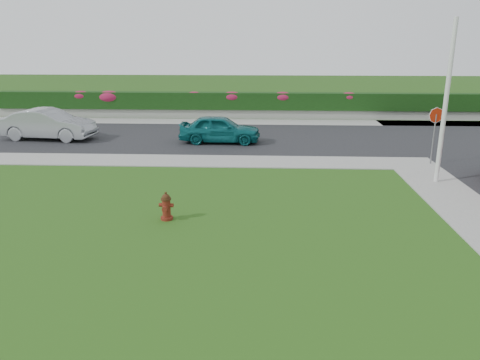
# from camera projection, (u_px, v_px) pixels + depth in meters

# --- Properties ---
(ground) EXTENTS (120.00, 120.00, 0.00)m
(ground) POSITION_uv_depth(u_px,v_px,m) (233.00, 254.00, 11.42)
(ground) COLOR black
(ground) RESTS_ON ground
(street_far) EXTENTS (26.00, 8.00, 0.04)m
(street_far) POSITION_uv_depth(u_px,v_px,m) (156.00, 137.00, 25.03)
(street_far) COLOR black
(street_far) RESTS_ON ground
(sidewalk_far) EXTENTS (24.00, 2.00, 0.04)m
(sidewalk_far) POSITION_uv_depth(u_px,v_px,m) (108.00, 160.00, 20.29)
(sidewalk_far) COLOR gray
(sidewalk_far) RESTS_ON ground
(curb_corner) EXTENTS (2.00, 2.00, 0.04)m
(curb_corner) POSITION_uv_depth(u_px,v_px,m) (411.00, 163.00, 19.71)
(curb_corner) COLOR gray
(curb_corner) RESTS_ON ground
(sidewalk_beyond) EXTENTS (34.00, 2.00, 0.04)m
(sidewalk_beyond) POSITION_uv_depth(u_px,v_px,m) (236.00, 122.00, 29.63)
(sidewalk_beyond) COLOR gray
(sidewalk_beyond) RESTS_ON ground
(retaining_wall) EXTENTS (34.00, 0.40, 0.60)m
(retaining_wall) POSITION_uv_depth(u_px,v_px,m) (237.00, 114.00, 30.99)
(retaining_wall) COLOR gray
(retaining_wall) RESTS_ON ground
(hedge) EXTENTS (32.00, 0.90, 1.10)m
(hedge) POSITION_uv_depth(u_px,v_px,m) (237.00, 101.00, 30.84)
(hedge) COLOR black
(hedge) RESTS_ON retaining_wall
(fire_hydrant) EXTENTS (0.42, 0.40, 0.83)m
(fire_hydrant) POSITION_uv_depth(u_px,v_px,m) (166.00, 207.00, 13.51)
(fire_hydrant) COLOR #4A0D0B
(fire_hydrant) RESTS_ON ground
(sedan_teal) EXTENTS (4.07, 1.71, 1.38)m
(sedan_teal) POSITION_uv_depth(u_px,v_px,m) (220.00, 129.00, 23.46)
(sedan_teal) COLOR #0C5A5C
(sedan_teal) RESTS_ON street_far
(sedan_silver) EXTENTS (4.91, 2.15, 1.57)m
(sedan_silver) POSITION_uv_depth(u_px,v_px,m) (48.00, 124.00, 24.21)
(sedan_silver) COLOR #94979B
(sedan_silver) RESTS_ON street_far
(utility_pole) EXTENTS (0.16, 0.16, 5.76)m
(utility_pole) POSITION_uv_depth(u_px,v_px,m) (446.00, 104.00, 16.33)
(utility_pole) COLOR silver
(utility_pole) RESTS_ON ground
(stop_sign) EXTENTS (0.64, 0.17, 2.40)m
(stop_sign) POSITION_uv_depth(u_px,v_px,m) (435.00, 123.00, 19.12)
(stop_sign) COLOR slate
(stop_sign) RESTS_ON ground
(flower_clump_a) EXTENTS (1.26, 0.81, 0.63)m
(flower_clump_a) POSITION_uv_depth(u_px,v_px,m) (81.00, 96.00, 31.13)
(flower_clump_a) COLOR #A71C45
(flower_clump_a) RESTS_ON hedge
(flower_clump_b) EXTENTS (1.57, 1.01, 0.79)m
(flower_clump_b) POSITION_uv_depth(u_px,v_px,m) (109.00, 97.00, 31.06)
(flower_clump_b) COLOR #A71C45
(flower_clump_b) RESTS_ON hedge
(flower_clump_c) EXTENTS (1.08, 0.70, 0.54)m
(flower_clump_c) POSITION_uv_depth(u_px,v_px,m) (194.00, 96.00, 30.77)
(flower_clump_c) COLOR #A71C45
(flower_clump_c) RESTS_ON hedge
(flower_clump_d) EXTENTS (1.32, 0.85, 0.66)m
(flower_clump_d) POSITION_uv_depth(u_px,v_px,m) (232.00, 97.00, 30.67)
(flower_clump_d) COLOR #A71C45
(flower_clump_d) RESTS_ON hedge
(flower_clump_e) EXTENTS (1.32, 0.85, 0.66)m
(flower_clump_e) POSITION_uv_depth(u_px,v_px,m) (283.00, 97.00, 30.52)
(flower_clump_e) COLOR #A71C45
(flower_clump_e) RESTS_ON hedge
(flower_clump_f) EXTENTS (1.18, 0.76, 0.59)m
(flower_clump_f) POSITION_uv_depth(u_px,v_px,m) (349.00, 97.00, 30.32)
(flower_clump_f) COLOR #A71C45
(flower_clump_f) RESTS_ON hedge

